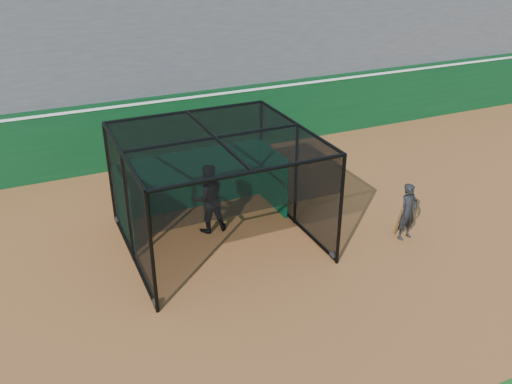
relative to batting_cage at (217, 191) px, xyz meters
name	(u,v)px	position (x,y,z in m)	size (l,w,h in m)	color
ground	(282,275)	(0.86, -2.24, -1.53)	(120.00, 120.00, 0.00)	brown
outfield_wall	(179,125)	(0.86, 6.26, -0.24)	(50.00, 0.50, 2.50)	#093617
grandstand	(146,21)	(0.86, 10.03, 2.94)	(50.00, 7.85, 8.95)	#4C4C4F
batting_cage	(217,191)	(0.00, 0.00, 0.00)	(4.90, 4.78, 3.07)	black
batter	(208,198)	(-0.04, 0.65, -0.51)	(0.99, 0.78, 2.05)	black
on_deck_player	(408,212)	(4.84, -2.06, -0.70)	(0.66, 0.48, 1.66)	black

